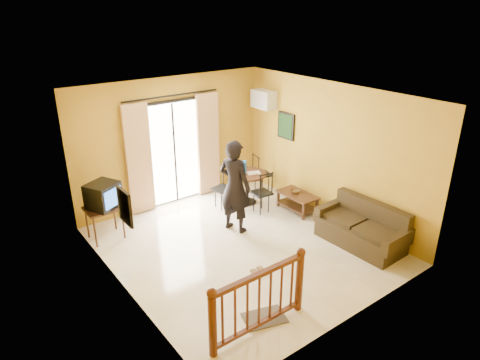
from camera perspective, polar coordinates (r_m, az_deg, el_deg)
ground at (r=8.07m, az=0.24°, el=-8.77°), size 5.00×5.00×0.00m
room_shell at (r=7.32m, az=0.26°, el=2.67°), size 5.00×5.00×5.00m
balcony_door at (r=9.44m, az=-8.72°, el=3.74°), size 2.25×0.14×2.46m
tv_table at (r=8.45m, az=-17.74°, el=-3.98°), size 0.65×0.54×0.65m
television at (r=8.33m, az=-17.79°, el=-1.96°), size 0.70×0.67×0.48m
picture_left at (r=6.23m, az=-15.09°, el=-3.47°), size 0.05×0.42×0.52m
dining_table at (r=9.49m, az=0.95°, el=0.09°), size 0.86×0.86×0.72m
water_jug at (r=9.35m, az=0.42°, el=1.68°), size 0.15×0.15×0.28m
serving_tray at (r=9.42m, az=1.85°, el=0.96°), size 0.33×0.28×0.02m
dining_chairs at (r=9.68m, az=1.17°, el=-3.10°), size 1.70×1.27×0.95m
air_conditioner at (r=9.93m, az=3.14°, el=10.69°), size 0.31×0.60×0.40m
botanical_print at (r=9.66m, az=6.14°, el=7.19°), size 0.05×0.50×0.60m
coffee_table at (r=9.32m, az=7.66°, el=-2.57°), size 0.49×0.89×0.40m
bowl at (r=9.31m, az=7.37°, el=-1.51°), size 0.23×0.23×0.06m
sofa at (r=8.32m, az=16.02°, el=-6.32°), size 0.82×1.70×0.81m
standing_person at (r=8.21m, az=-0.71°, el=-0.88°), size 0.65×0.79×1.86m
stair_balustrade at (r=5.93m, az=2.57°, el=-15.28°), size 1.63×0.13×1.04m
doormat at (r=6.47m, az=3.27°, el=-17.87°), size 0.69×0.56×0.02m
sandals at (r=7.35m, az=2.59°, el=-12.18°), size 0.28×0.26×0.03m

